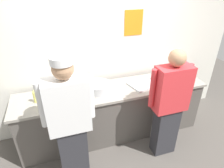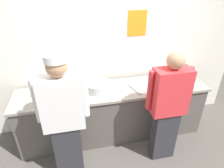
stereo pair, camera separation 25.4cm
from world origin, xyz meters
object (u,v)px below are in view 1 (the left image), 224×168
chef_near_left (70,121)px  ramekin_yellow_sauce (189,81)px  mixing_bowl_steel (98,87)px  sheet_tray (143,84)px  ramekin_orange_sauce (168,82)px  ramekin_green_sauce (50,95)px  plate_stack_front (177,77)px  plate_stack_rear (62,96)px  chefs_knife (157,78)px  chef_center (169,104)px  ramekin_red_sauce (72,91)px  squeeze_bottle_primary (35,96)px

chef_near_left → ramekin_yellow_sauce: size_ratio=15.96×
mixing_bowl_steel → sheet_tray: 0.73m
ramekin_orange_sauce → ramekin_yellow_sauce: bearing=-10.6°
ramekin_green_sauce → ramekin_yellow_sauce: 2.23m
sheet_tray → ramekin_green_sauce: ramekin_green_sauce is taller
plate_stack_front → mixing_bowl_steel: size_ratio=0.59×
plate_stack_front → plate_stack_rear: (-1.92, -0.01, -0.00)m
sheet_tray → ramekin_yellow_sauce: (0.77, -0.14, 0.01)m
sheet_tray → chef_near_left: bearing=-154.3°
ramekin_yellow_sauce → chefs_knife: size_ratio=0.40×
mixing_bowl_steel → chef_near_left: bearing=-128.3°
chef_center → sheet_tray: (-0.12, 0.58, 0.02)m
plate_stack_rear → ramekin_red_sauce: (0.15, 0.12, -0.01)m
plate_stack_rear → ramekin_green_sauce: bearing=149.3°
sheet_tray → squeeze_bottle_primary: bearing=179.3°
ramekin_yellow_sauce → ramekin_red_sauce: 1.91m
chef_near_left → mixing_bowl_steel: size_ratio=4.60×
plate_stack_rear → squeeze_bottle_primary: bearing=178.8°
chef_near_left → ramekin_red_sauce: chef_near_left is taller
plate_stack_front → ramekin_orange_sauce: size_ratio=2.52×
chef_near_left → ramekin_orange_sauce: chef_near_left is taller
chef_center → ramekin_orange_sauce: size_ratio=18.81×
plate_stack_front → ramekin_yellow_sauce: size_ratio=2.04×
chef_center → ramekin_orange_sauce: bearing=59.0°
sheet_tray → ramekin_orange_sauce: bearing=-10.5°
sheet_tray → squeeze_bottle_primary: squeeze_bottle_primary is taller
chef_near_left → ramekin_red_sauce: bearing=80.6°
ramekin_green_sauce → chef_near_left: bearing=-74.3°
chef_near_left → sheet_tray: chef_near_left is taller
plate_stack_front → chef_center: bearing=-131.4°
ramekin_green_sauce → chef_center: bearing=-24.1°
plate_stack_front → squeeze_bottle_primary: (-2.28, 0.00, 0.06)m
mixing_bowl_steel → ramekin_red_sauce: bearing=168.3°
chef_near_left → chefs_knife: chef_near_left is taller
ramekin_green_sauce → squeeze_bottle_primary: bearing=-154.3°
ramekin_yellow_sauce → chefs_knife: bearing=149.2°
squeeze_bottle_primary → chefs_knife: 1.95m
plate_stack_front → squeeze_bottle_primary: 2.28m
mixing_bowl_steel → sheet_tray: size_ratio=0.92×
sheet_tray → ramekin_green_sauce: bearing=175.5°
chef_center → ramekin_yellow_sauce: 0.79m
mixing_bowl_steel → chefs_knife: bearing=4.3°
plate_stack_rear → mixing_bowl_steel: (0.54, 0.03, 0.03)m
plate_stack_rear → ramekin_red_sauce: plate_stack_rear is taller
ramekin_green_sauce → mixing_bowl_steel: bearing=-5.2°
plate_stack_front → ramekin_orange_sauce: 0.25m
plate_stack_rear → ramekin_green_sauce: size_ratio=2.22×
ramekin_green_sauce → chefs_knife: ramekin_green_sauce is taller
chef_center → ramekin_yellow_sauce: size_ratio=15.25×
sheet_tray → squeeze_bottle_primary: 1.63m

